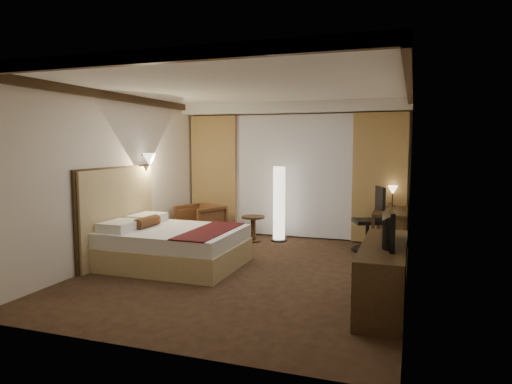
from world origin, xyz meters
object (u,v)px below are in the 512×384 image
(bed, at_px, (175,247))
(armchair, at_px, (200,221))
(floor_lamp, at_px, (279,204))
(office_chair, at_px, (368,219))
(desk, at_px, (390,231))
(dresser, at_px, (383,275))
(side_table, at_px, (253,229))
(television, at_px, (382,220))

(bed, relative_size, armchair, 2.60)
(floor_lamp, relative_size, office_chair, 1.28)
(desk, height_order, dresser, desk)
(desk, relative_size, dresser, 0.66)
(armchair, height_order, desk, armchair)
(armchair, xyz_separation_m, floor_lamp, (1.49, 0.42, 0.35))
(dresser, bearing_deg, armchair, 144.09)
(armchair, xyz_separation_m, side_table, (1.03, 0.22, -0.14))
(bed, height_order, desk, desk)
(side_table, relative_size, dresser, 0.26)
(bed, relative_size, desk, 1.61)
(desk, bearing_deg, dresser, -88.98)
(dresser, bearing_deg, television, 180.00)
(bed, relative_size, side_table, 4.04)
(side_table, height_order, television, television)
(floor_lamp, distance_m, office_chair, 1.75)
(floor_lamp, relative_size, dresser, 0.78)
(television, bearing_deg, side_table, 37.52)
(dresser, bearing_deg, floor_lamp, 125.11)
(dresser, distance_m, television, 0.65)
(bed, xyz_separation_m, dresser, (3.18, -0.78, 0.07))
(bed, distance_m, television, 3.33)
(armchair, bearing_deg, floor_lamp, 39.64)
(bed, bearing_deg, television, -13.96)
(bed, bearing_deg, armchair, 103.87)
(side_table, relative_size, television, 0.51)
(armchair, relative_size, television, 0.79)
(desk, bearing_deg, side_table, 178.94)
(side_table, bearing_deg, office_chair, -2.56)
(desk, bearing_deg, television, -89.59)
(side_table, xyz_separation_m, dresser, (2.61, -2.86, 0.12))
(bed, relative_size, office_chair, 1.75)
(floor_lamp, distance_m, television, 3.73)
(desk, relative_size, television, 1.28)
(side_table, height_order, dresser, dresser)
(floor_lamp, bearing_deg, office_chair, -9.88)
(side_table, distance_m, office_chair, 2.20)
(floor_lamp, relative_size, television, 1.50)
(floor_lamp, height_order, office_chair, floor_lamp)
(armchair, relative_size, desk, 0.62)
(bed, bearing_deg, dresser, -13.83)
(office_chair, bearing_deg, side_table, 156.15)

